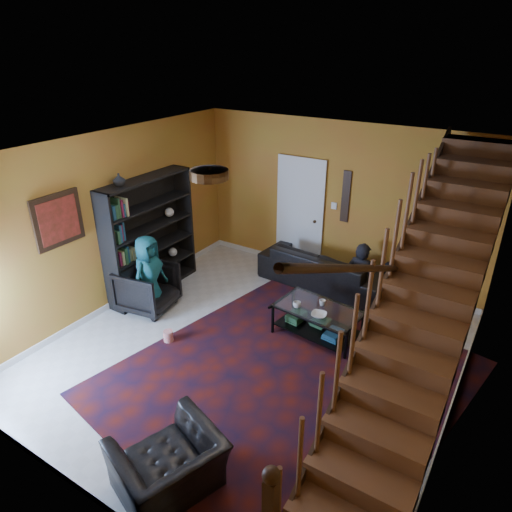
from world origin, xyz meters
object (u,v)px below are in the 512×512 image
Objects in this scene: sofa at (324,268)px; armchair_right at (168,466)px; coffee_table at (318,320)px; armchair_left at (148,288)px; bookshelf at (151,238)px.

armchair_right is at bearing 100.07° from sofa.
armchair_right reaches higher than coffee_table.
armchair_right is at bearing -141.78° from armchair_left.
bookshelf is 3.04m from sofa.
sofa reaches higher than armchair_right.
armchair_left is at bearing -113.54° from armchair_right.
sofa is 1.78× the size of coffee_table.
bookshelf is 0.88× the size of sofa.
bookshelf is 4.11m from armchair_right.
bookshelf reaches higher than armchair_right.
armchair_left is (0.35, -0.51, -0.59)m from bookshelf.
coffee_table is at bearing 115.43° from sofa.
sofa is 2.79× the size of armchair_left.
bookshelf reaches higher than sofa.
sofa is at bearing 111.11° from coffee_table.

